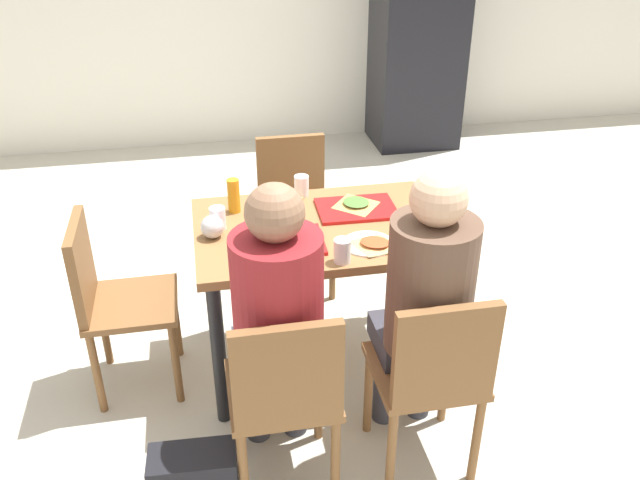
% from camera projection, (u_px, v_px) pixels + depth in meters
% --- Properties ---
extents(ground_plane, '(10.00, 10.00, 0.02)m').
position_uv_depth(ground_plane, '(320.00, 360.00, 3.33)').
color(ground_plane, beige).
extents(main_table, '(1.11, 0.76, 0.75)m').
position_uv_depth(main_table, '(320.00, 246.00, 3.01)').
color(main_table, olive).
rests_on(main_table, ground_plane).
extents(chair_near_left, '(0.40, 0.40, 0.86)m').
position_uv_depth(chair_near_left, '(285.00, 392.00, 2.37)').
color(chair_near_left, brown).
rests_on(chair_near_left, ground_plane).
extents(chair_near_right, '(0.40, 0.40, 0.86)m').
position_uv_depth(chair_near_right, '(433.00, 372.00, 2.47)').
color(chair_near_right, brown).
rests_on(chair_near_right, ground_plane).
extents(chair_far_side, '(0.40, 0.40, 0.86)m').
position_uv_depth(chair_far_side, '(294.00, 202.00, 3.73)').
color(chair_far_side, brown).
rests_on(chair_far_side, ground_plane).
extents(chair_left_end, '(0.40, 0.40, 0.86)m').
position_uv_depth(chair_left_end, '(110.00, 294.00, 2.92)').
color(chair_left_end, brown).
rests_on(chair_left_end, ground_plane).
extents(person_in_red, '(0.32, 0.42, 1.27)m').
position_uv_depth(person_in_red, '(277.00, 313.00, 2.37)').
color(person_in_red, '#383842').
rests_on(person_in_red, ground_plane).
extents(person_in_brown_jacket, '(0.32, 0.42, 1.27)m').
position_uv_depth(person_in_brown_jacket, '(426.00, 296.00, 2.47)').
color(person_in_brown_jacket, '#383842').
rests_on(person_in_brown_jacket, ground_plane).
extents(tray_red_near, '(0.37, 0.27, 0.02)m').
position_uv_depth(tray_red_near, '(281.00, 242.00, 2.80)').
color(tray_red_near, red).
rests_on(tray_red_near, main_table).
extents(tray_red_far, '(0.37, 0.27, 0.02)m').
position_uv_depth(tray_red_far, '(356.00, 209.00, 3.08)').
color(tray_red_far, red).
rests_on(tray_red_far, main_table).
extents(paper_plate_center, '(0.22, 0.22, 0.01)m').
position_uv_depth(paper_plate_center, '(276.00, 207.00, 3.11)').
color(paper_plate_center, white).
rests_on(paper_plate_center, main_table).
extents(paper_plate_near_edge, '(0.22, 0.22, 0.01)m').
position_uv_depth(paper_plate_near_edge, '(368.00, 244.00, 2.80)').
color(paper_plate_near_edge, white).
rests_on(paper_plate_near_edge, main_table).
extents(pizza_slice_a, '(0.21, 0.21, 0.02)m').
position_uv_depth(pizza_slice_a, '(278.00, 238.00, 2.80)').
color(pizza_slice_a, '#C68C47').
rests_on(pizza_slice_a, tray_red_near).
extents(pizza_slice_b, '(0.19, 0.20, 0.02)m').
position_uv_depth(pizza_slice_b, '(356.00, 203.00, 3.09)').
color(pizza_slice_b, tan).
rests_on(pizza_slice_b, tray_red_far).
extents(pizza_slice_c, '(0.28, 0.25, 0.02)m').
position_uv_depth(pizza_slice_c, '(276.00, 203.00, 3.12)').
color(pizza_slice_c, tan).
rests_on(pizza_slice_c, paper_plate_center).
extents(pizza_slice_d, '(0.23, 0.21, 0.02)m').
position_uv_depth(pizza_slice_d, '(375.00, 243.00, 2.78)').
color(pizza_slice_d, '#DBAD60').
rests_on(pizza_slice_d, paper_plate_near_edge).
extents(plastic_cup_a, '(0.07, 0.07, 0.10)m').
position_uv_depth(plastic_cup_a, '(301.00, 186.00, 3.20)').
color(plastic_cup_a, white).
rests_on(plastic_cup_a, main_table).
extents(plastic_cup_b, '(0.07, 0.07, 0.10)m').
position_uv_depth(plastic_cup_b, '(342.00, 251.00, 2.66)').
color(plastic_cup_b, white).
rests_on(plastic_cup_b, main_table).
extents(plastic_cup_c, '(0.07, 0.07, 0.10)m').
position_uv_depth(plastic_cup_c, '(218.00, 218.00, 2.91)').
color(plastic_cup_c, white).
rests_on(plastic_cup_c, main_table).
extents(soda_can, '(0.07, 0.07, 0.12)m').
position_uv_depth(soda_can, '(421.00, 202.00, 3.02)').
color(soda_can, '#B7BCC6').
rests_on(soda_can, main_table).
extents(condiment_bottle, '(0.06, 0.06, 0.16)m').
position_uv_depth(condiment_bottle, '(234.00, 196.00, 3.04)').
color(condiment_bottle, orange).
rests_on(condiment_bottle, main_table).
extents(foil_bundle, '(0.10, 0.10, 0.10)m').
position_uv_depth(foil_bundle, '(212.00, 227.00, 2.84)').
color(foil_bundle, silver).
rests_on(foil_bundle, main_table).
extents(drink_fridge, '(0.70, 0.60, 1.90)m').
position_uv_depth(drink_fridge, '(418.00, 32.00, 5.53)').
color(drink_fridge, black).
rests_on(drink_fridge, ground_plane).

